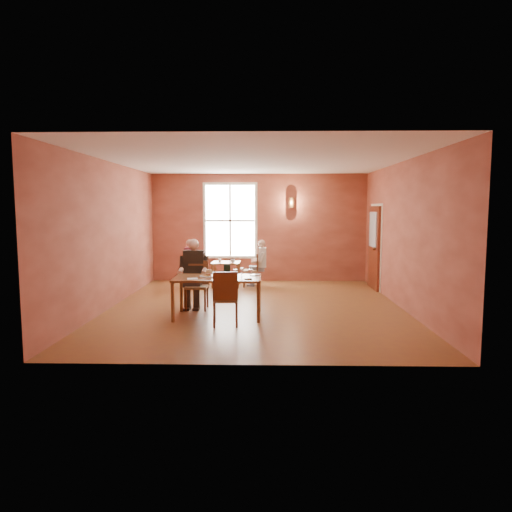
{
  "coord_description": "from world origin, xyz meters",
  "views": [
    {
      "loc": [
        0.23,
        -9.29,
        2.05
      ],
      "look_at": [
        0.0,
        0.2,
        1.05
      ],
      "focal_mm": 32.0,
      "sensor_mm": 36.0,
      "label": 1
    }
  ],
  "objects_px": {
    "second_table": "(226,274)",
    "diner_white": "(252,264)",
    "diner_main": "(196,276)",
    "diner_maroon": "(200,264)",
    "main_table": "(218,297)",
    "chair_empty": "(225,298)",
    "chair_diner_white": "(251,270)",
    "chair_diner_maroon": "(202,270)",
    "chair_diner_main": "(197,286)"
  },
  "relations": [
    {
      "from": "diner_main",
      "to": "diner_white",
      "type": "height_order",
      "value": "diner_main"
    },
    {
      "from": "main_table",
      "to": "diner_maroon",
      "type": "distance_m",
      "value": 3.51
    },
    {
      "from": "main_table",
      "to": "diner_main",
      "type": "distance_m",
      "value": 0.85
    },
    {
      "from": "second_table",
      "to": "diner_white",
      "type": "bearing_deg",
      "value": 0.0
    },
    {
      "from": "diner_main",
      "to": "diner_maroon",
      "type": "xyz_separation_m",
      "value": [
        -0.33,
        2.78,
        -0.08
      ]
    },
    {
      "from": "chair_diner_main",
      "to": "diner_maroon",
      "type": "bearing_deg",
      "value": -83.2
    },
    {
      "from": "diner_white",
      "to": "diner_main",
      "type": "bearing_deg",
      "value": 159.64
    },
    {
      "from": "chair_diner_main",
      "to": "chair_empty",
      "type": "height_order",
      "value": "chair_diner_main"
    },
    {
      "from": "chair_empty",
      "to": "second_table",
      "type": "relative_size",
      "value": 1.33
    },
    {
      "from": "diner_maroon",
      "to": "diner_main",
      "type": "bearing_deg",
      "value": 6.72
    },
    {
      "from": "chair_diner_main",
      "to": "diner_white",
      "type": "bearing_deg",
      "value": -110.56
    },
    {
      "from": "chair_diner_main",
      "to": "diner_maroon",
      "type": "relative_size",
      "value": 0.81
    },
    {
      "from": "chair_diner_white",
      "to": "chair_diner_main",
      "type": "bearing_deg",
      "value": 159.99
    },
    {
      "from": "second_table",
      "to": "chair_diner_white",
      "type": "bearing_deg",
      "value": 0.0
    },
    {
      "from": "chair_empty",
      "to": "chair_diner_maroon",
      "type": "relative_size",
      "value": 1.15
    },
    {
      "from": "second_table",
      "to": "diner_white",
      "type": "xyz_separation_m",
      "value": [
        0.68,
        0.0,
        0.27
      ]
    },
    {
      "from": "diner_white",
      "to": "diner_maroon",
      "type": "bearing_deg",
      "value": 90.0
    },
    {
      "from": "chair_diner_main",
      "to": "diner_white",
      "type": "distance_m",
      "value": 2.94
    },
    {
      "from": "main_table",
      "to": "diner_white",
      "type": "height_order",
      "value": "diner_white"
    },
    {
      "from": "main_table",
      "to": "chair_diner_maroon",
      "type": "relative_size",
      "value": 1.93
    },
    {
      "from": "diner_main",
      "to": "chair_empty",
      "type": "bearing_deg",
      "value": 119.86
    },
    {
      "from": "chair_diner_white",
      "to": "chair_empty",
      "type": "bearing_deg",
      "value": 175.63
    },
    {
      "from": "chair_diner_main",
      "to": "second_table",
      "type": "xyz_separation_m",
      "value": [
        0.35,
        2.75,
        -0.16
      ]
    },
    {
      "from": "diner_main",
      "to": "chair_diner_white",
      "type": "distance_m",
      "value": 2.97
    },
    {
      "from": "chair_diner_main",
      "to": "chair_diner_white",
      "type": "height_order",
      "value": "chair_diner_main"
    },
    {
      "from": "main_table",
      "to": "second_table",
      "type": "height_order",
      "value": "main_table"
    },
    {
      "from": "chair_empty",
      "to": "diner_maroon",
      "type": "height_order",
      "value": "diner_maroon"
    },
    {
      "from": "chair_diner_white",
      "to": "diner_white",
      "type": "xyz_separation_m",
      "value": [
        0.03,
        0.0,
        0.15
      ]
    },
    {
      "from": "diner_maroon",
      "to": "chair_diner_main",
      "type": "bearing_deg",
      "value": 6.8
    },
    {
      "from": "second_table",
      "to": "chair_diner_maroon",
      "type": "relative_size",
      "value": 0.87
    },
    {
      "from": "chair_empty",
      "to": "chair_diner_white",
      "type": "relative_size",
      "value": 1.11
    },
    {
      "from": "diner_main",
      "to": "diner_maroon",
      "type": "distance_m",
      "value": 2.8
    },
    {
      "from": "main_table",
      "to": "chair_empty",
      "type": "xyz_separation_m",
      "value": [
        0.2,
        -0.59,
        0.1
      ]
    },
    {
      "from": "diner_main",
      "to": "chair_diner_white",
      "type": "height_order",
      "value": "diner_main"
    },
    {
      "from": "main_table",
      "to": "chair_diner_main",
      "type": "relative_size",
      "value": 1.67
    },
    {
      "from": "chair_diner_main",
      "to": "diner_white",
      "type": "relative_size",
      "value": 0.82
    },
    {
      "from": "second_table",
      "to": "diner_white",
      "type": "relative_size",
      "value": 0.62
    },
    {
      "from": "diner_main",
      "to": "diner_white",
      "type": "distance_m",
      "value": 2.97
    },
    {
      "from": "diner_white",
      "to": "diner_maroon",
      "type": "relative_size",
      "value": 0.98
    },
    {
      "from": "chair_diner_white",
      "to": "main_table",
      "type": "bearing_deg",
      "value": 171.6
    },
    {
      "from": "chair_empty",
      "to": "diner_white",
      "type": "relative_size",
      "value": 0.82
    },
    {
      "from": "diner_maroon",
      "to": "diner_white",
      "type": "bearing_deg",
      "value": 90.0
    },
    {
      "from": "main_table",
      "to": "diner_white",
      "type": "relative_size",
      "value": 1.38
    },
    {
      "from": "chair_diner_main",
      "to": "diner_main",
      "type": "bearing_deg",
      "value": 90.0
    },
    {
      "from": "second_table",
      "to": "chair_diner_maroon",
      "type": "bearing_deg",
      "value": 180.0
    },
    {
      "from": "diner_white",
      "to": "chair_diner_maroon",
      "type": "bearing_deg",
      "value": 90.0
    },
    {
      "from": "diner_white",
      "to": "chair_diner_maroon",
      "type": "relative_size",
      "value": 1.4
    },
    {
      "from": "chair_empty",
      "to": "diner_white",
      "type": "xyz_separation_m",
      "value": [
        0.34,
        4.0,
        0.1
      ]
    },
    {
      "from": "second_table",
      "to": "chair_diner_white",
      "type": "distance_m",
      "value": 0.66
    },
    {
      "from": "chair_empty",
      "to": "chair_diner_white",
      "type": "bearing_deg",
      "value": 80.56
    }
  ]
}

